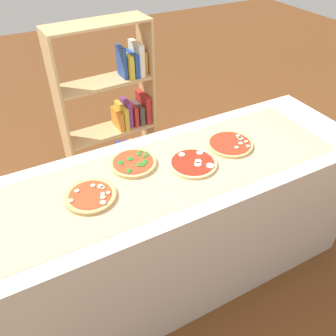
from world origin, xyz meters
TOP-DOWN VIEW (x-y plane):
  - ground_plane at (0.00, 0.00)m, footprint 12.00×12.00m
  - counter at (0.00, 0.00)m, footprint 2.39×0.74m
  - parchment_paper at (0.00, 0.00)m, footprint 1.91×0.56m
  - pizza_mushroom_0 at (-0.43, -0.01)m, footprint 0.25×0.25m
  - pizza_spinach_1 at (-0.14, 0.13)m, footprint 0.25×0.25m
  - pizza_mozzarella_2 at (0.14, -0.02)m, footprint 0.26×0.26m
  - pizza_mushroom_3 at (0.43, 0.04)m, footprint 0.26×0.26m
  - bookshelf at (0.20, 1.26)m, footprint 0.80×0.31m

SIDE VIEW (x-z plane):
  - ground_plane at x=0.00m, z-range 0.00..0.00m
  - counter at x=0.00m, z-range 0.00..0.93m
  - bookshelf at x=0.20m, z-range -0.07..1.29m
  - parchment_paper at x=0.00m, z-range 0.93..0.93m
  - pizza_mozzarella_2 at x=0.14m, z-range 0.93..0.95m
  - pizza_mushroom_3 at x=0.43m, z-range 0.93..0.96m
  - pizza_mushroom_0 at x=-0.43m, z-range 0.93..0.96m
  - pizza_spinach_1 at x=-0.14m, z-range 0.93..0.96m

